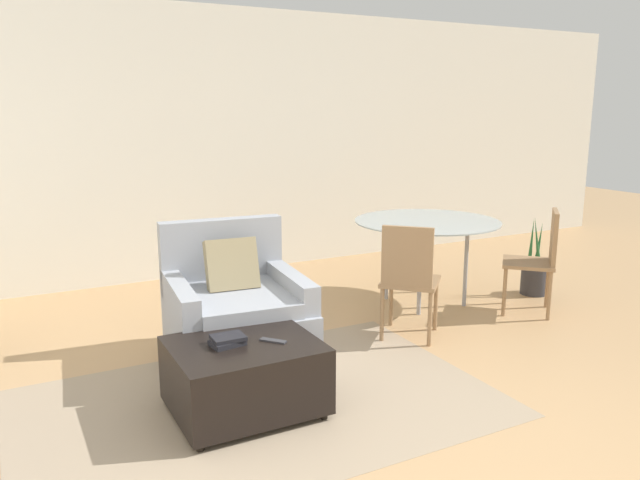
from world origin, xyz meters
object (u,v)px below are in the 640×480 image
Objects in this scene: potted_plant_small at (534,275)px; book_stack at (228,340)px; armchair at (236,312)px; dining_table at (427,228)px; ottoman at (245,374)px; dining_chair_near_left at (409,274)px; dining_chair_near_right at (540,254)px; tv_remote_primary at (273,341)px.

book_stack is at bearing -164.98° from potted_plant_small.
armchair is 2.06m from dining_table.
dining_table reaches higher than ottoman.
armchair is at bearing 73.36° from ottoman.
armchair is 1.13× the size of dining_chair_near_left.
armchair is 1.13× the size of dining_chair_near_right.
dining_chair_near_right is at bearing -134.17° from potted_plant_small.
armchair is 0.80m from book_stack.
dining_chair_near_left is (1.52, 0.51, 0.29)m from ottoman.
armchair reaches higher than ottoman.
book_stack is (-0.09, 0.02, 0.22)m from ottoman.
dining_chair_near_right reaches higher than potted_plant_small.
potted_plant_small is at bearing 17.36° from tv_remote_primary.
potted_plant_small is at bearing -14.20° from dining_table.
book_stack is 1.69m from dining_chair_near_left.
dining_chair_near_right is at bearing 9.47° from book_stack.
dining_chair_near_left reaches higher than tv_remote_primary.
tv_remote_primary is at bearing -19.09° from ottoman.
dining_table is 1.22m from potted_plant_small.
book_stack is 2.59m from dining_table.
dining_chair_near_right reaches higher than dining_table.
book_stack is at bearing -152.81° from dining_table.
dining_chair_near_left is at bearing -10.31° from armchair.
dining_chair_near_right reaches higher than ottoman.
potted_plant_small is at bearing 15.68° from ottoman.
tv_remote_primary is 2.41m from dining_table.
dining_table is at bearing 27.19° from book_stack.
tv_remote_primary is 3.28m from potted_plant_small.
potted_plant_small is at bearing 45.83° from dining_chair_near_right.
dining_chair_near_left is (1.61, 0.50, 0.07)m from book_stack.
tv_remote_primary is 0.11× the size of dining_table.
ottoman is at bearing -164.32° from potted_plant_small.
book_stack is 0.16× the size of dining_table.
dining_table reaches higher than book_stack.
book_stack is at bearing -113.24° from armchair.
book_stack is 3.02m from dining_chair_near_right.
dining_chair_near_left is (-0.68, -0.68, -0.17)m from dining_table.
dining_chair_near_right reaches higher than book_stack.
dining_table is (1.98, 0.45, 0.34)m from armchair.
ottoman is at bearing -106.64° from armchair.
dining_table is at bearing 165.80° from potted_plant_small.
tv_remote_primary is 0.16× the size of dining_chair_near_right.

